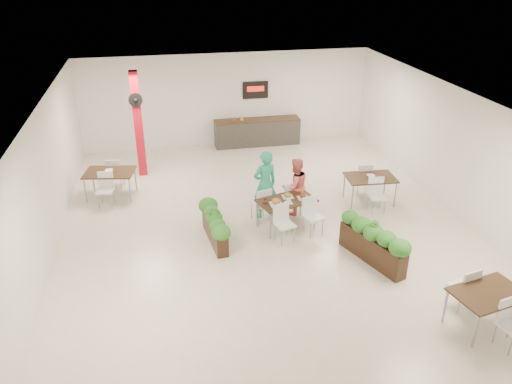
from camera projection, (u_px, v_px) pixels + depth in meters
ground at (264, 223)px, 12.71m from camera, size 12.00×12.00×0.00m
room_shell at (265, 149)px, 11.83m from camera, size 10.10×12.10×3.22m
red_column at (138, 123)px, 14.78m from camera, size 0.40×0.41×3.20m
service_counter at (257, 131)px, 17.66m from camera, size 3.00×0.64×2.20m
main_table at (286, 204)px, 12.28m from camera, size 1.62×1.89×0.92m
diner_man at (265, 184)px, 12.67m from camera, size 0.75×0.60×1.81m
diner_woman at (295, 186)px, 12.87m from camera, size 0.88×0.77×1.54m
planter_left at (214, 223)px, 11.73m from camera, size 0.54×1.69×0.88m
planter_right at (373, 241)px, 10.96m from camera, size 0.92×1.85×1.01m
side_table_a at (110, 175)px, 13.84m from camera, size 1.48×1.67×0.92m
side_table_b at (370, 181)px, 13.52m from camera, size 1.37×1.65×0.92m
side_table_c at (488, 298)px, 8.97m from camera, size 1.43×1.67×0.92m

